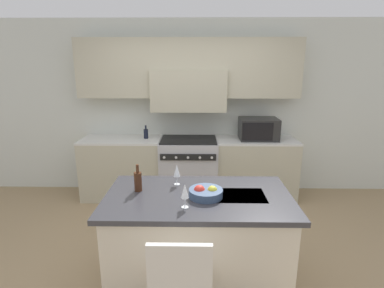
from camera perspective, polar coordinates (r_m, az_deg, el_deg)
ground_plane at (r=3.47m, az=-1.34°, el=-20.89°), size 10.00×10.00×0.00m
back_cabinetry at (r=4.69m, az=-0.58°, el=9.49°), size 10.00×0.46×2.70m
back_counter at (r=4.69m, az=-0.62°, el=-4.56°), size 3.27×0.62×0.93m
range_stove at (r=4.67m, az=-0.63°, el=-4.65°), size 0.87×0.70×0.93m
microwave at (r=4.61m, az=12.54°, el=2.84°), size 0.56×0.41×0.32m
kitchen_island at (r=2.92m, az=1.16°, el=-17.74°), size 1.66×0.94×0.91m
wine_bottle at (r=2.79m, az=-10.25°, el=-6.95°), size 0.07×0.07×0.25m
wine_glass_near at (r=2.42m, az=-1.37°, el=-9.09°), size 0.06×0.06×0.20m
wine_glass_far at (r=2.87m, az=-2.92°, el=-5.17°), size 0.06×0.06×0.20m
fruit_bowl at (r=2.65m, az=2.59°, el=-9.22°), size 0.30×0.30×0.11m
oil_bottle_on_counter at (r=4.62m, az=-8.77°, el=2.01°), size 0.07×0.07×0.20m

